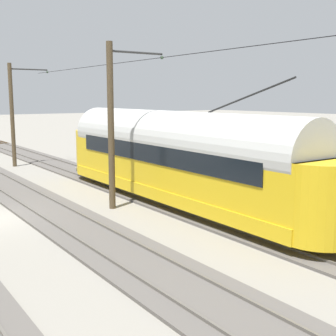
{
  "coord_description": "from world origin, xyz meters",
  "views": [
    {
      "loc": [
        3.97,
        18.61,
        4.93
      ],
      "look_at": [
        -7.59,
        2.03,
        1.7
      ],
      "focal_mm": 47.79,
      "sensor_mm": 36.0,
      "label": 1
    }
  ],
  "objects_px": {
    "vintage_streetcar": "(174,156)",
    "switch_stand": "(110,164)",
    "catenary_pole_foreground": "(13,113)",
    "catenary_pole_mid_near": "(112,123)"
  },
  "relations": [
    {
      "from": "vintage_streetcar",
      "to": "catenary_pole_foreground",
      "type": "xyz_separation_m",
      "value": [
        2.61,
        -15.87,
        1.53
      ]
    },
    {
      "from": "catenary_pole_mid_near",
      "to": "vintage_streetcar",
      "type": "bearing_deg",
      "value": 159.27
    },
    {
      "from": "catenary_pole_foreground",
      "to": "catenary_pole_mid_near",
      "type": "bearing_deg",
      "value": 90.0
    },
    {
      "from": "switch_stand",
      "to": "catenary_pole_foreground",
      "type": "bearing_deg",
      "value": -60.51
    },
    {
      "from": "vintage_streetcar",
      "to": "catenary_pole_mid_near",
      "type": "relative_size",
      "value": 2.52
    },
    {
      "from": "vintage_streetcar",
      "to": "switch_stand",
      "type": "xyz_separation_m",
      "value": [
        -1.34,
        -8.89,
        -1.56
      ]
    },
    {
      "from": "catenary_pole_foreground",
      "to": "switch_stand",
      "type": "height_order",
      "value": "catenary_pole_foreground"
    },
    {
      "from": "catenary_pole_mid_near",
      "to": "switch_stand",
      "type": "distance_m",
      "value": 9.36
    },
    {
      "from": "vintage_streetcar",
      "to": "catenary_pole_mid_near",
      "type": "distance_m",
      "value": 3.18
    },
    {
      "from": "catenary_pole_foreground",
      "to": "switch_stand",
      "type": "relative_size",
      "value": 5.87
    }
  ]
}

